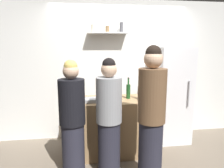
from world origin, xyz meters
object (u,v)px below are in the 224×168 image
Objects in this scene: refrigerator at (171,95)px; wine_bottle_dark_glass at (140,92)px; water_bottle_plastic at (72,93)px; wine_bottle_green_glass at (128,91)px; baking_pan at (85,100)px; person_grey_hoodie at (109,119)px; person_brown_jacket at (151,118)px; utensil_holder at (113,93)px; person_blonde at (72,121)px; wine_bottle_amber_glass at (112,91)px; wine_bottle_pale_glass at (105,89)px.

wine_bottle_dark_glass is at bearing -150.81° from refrigerator.
wine_bottle_green_glass is at bearing -1.32° from water_bottle_plastic.
person_grey_hoodie is (0.30, -0.51, -0.14)m from baking_pan.
water_bottle_plastic is 0.15× the size of person_brown_jacket.
wine_bottle_green_glass is (0.23, -0.23, 0.07)m from utensil_holder.
person_blonde is (-0.65, -0.83, -0.19)m from utensil_holder.
refrigerator is 5.62× the size of wine_bottle_dark_glass.
refrigerator reaches higher than baking_pan.
person_blonde is at bearing -110.09° from baking_pan.
utensil_holder reaches higher than baking_pan.
wine_bottle_amber_glass is at bearing -22.21° from person_grey_hoodie.
person_grey_hoodie is at bearing -136.24° from wine_bottle_dark_glass.
person_blonde is at bearing -87.40° from water_bottle_plastic.
person_grey_hoodie is (-0.04, -0.84, -0.25)m from wine_bottle_pale_glass.
utensil_holder is (-1.11, -0.09, 0.10)m from refrigerator.
refrigerator is 1.59m from person_grey_hoodie.
utensil_holder is at bearing -175.34° from refrigerator.
person_brown_jacket is (0.32, -1.12, -0.08)m from utensil_holder.
wine_bottle_pale_glass is at bearing 37.11° from person_brown_jacket.
wine_bottle_pale_glass is 1.05× the size of wine_bottle_dark_glass.
wine_bottle_dark_glass is at bearing -37.95° from utensil_holder.
water_bottle_plastic reaches higher than baking_pan.
water_bottle_plastic is 0.86m from person_grey_hoodie.
person_blonde reaches higher than wine_bottle_green_glass.
wine_bottle_amber_glass is 0.27m from wine_bottle_green_glass.
utensil_holder is 0.64× the size of wine_bottle_green_glass.
wine_bottle_dark_glass is at bearing 2.06° from baking_pan.
refrigerator is at bearing 15.22° from baking_pan.
wine_bottle_green_glass is 1.10m from person_blonde.
wine_bottle_amber_glass is at bearing 168.67° from wine_bottle_green_glass.
wine_bottle_green_glass is at bearing -45.29° from utensil_holder.
person_grey_hoodie is at bearing -51.79° from water_bottle_plastic.
refrigerator is 1.99m from person_blonde.
wine_bottle_green_glass reaches higher than wine_bottle_dark_glass.
refrigerator is 1.10× the size of person_blonde.
baking_pan is 0.48m from wine_bottle_pale_glass.
wine_bottle_pale_glass is 1.21× the size of water_bottle_plastic.
refrigerator is 1.12m from utensil_holder.
wine_bottle_green_glass is at bearing -160.24° from refrigerator.
person_blonde is (-0.97, 0.29, -0.10)m from person_brown_jacket.
person_blonde reaches higher than utensil_holder.
person_brown_jacket reaches higher than utensil_holder.
person_brown_jacket is at bearing -69.20° from wine_bottle_amber_glass.
person_grey_hoodie is (-0.57, -0.54, -0.24)m from wine_bottle_dark_glass.
baking_pan is 1.54× the size of utensil_holder.
wine_bottle_green_glass is (-0.89, -0.32, 0.17)m from refrigerator.
person_blonde reaches higher than wine_bottle_amber_glass.
person_blonde is at bearing -133.13° from wine_bottle_amber_glass.
refrigerator reaches higher than person_grey_hoodie.
person_brown_jacket is at bearing -44.43° from baking_pan.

